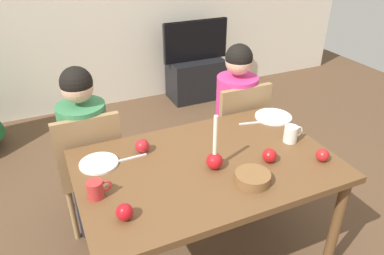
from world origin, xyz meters
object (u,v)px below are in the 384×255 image
(person_left_child, at_px, (88,154))
(tv, at_px, (196,41))
(apple_near_candle, at_px, (270,155))
(chair_right, at_px, (237,130))
(plate_right, at_px, (273,117))
(candle_centerpiece, at_px, (215,158))
(apple_by_left_plate, at_px, (125,212))
(apple_by_right_mug, at_px, (323,155))
(dining_table, at_px, (207,175))
(apple_far_edge, at_px, (142,146))
(person_right_child, at_px, (235,121))
(plate_left, at_px, (99,163))
(mug_right, at_px, (291,134))
(bowl_walnuts, at_px, (253,178))
(tv_stand, at_px, (196,79))
(mug_left, at_px, (96,189))
(chair_left, at_px, (90,164))

(person_left_child, bearing_deg, tv, 47.14)
(person_left_child, xyz_separation_m, apple_near_candle, (0.87, -0.77, 0.22))
(chair_right, bearing_deg, plate_right, -74.78)
(candle_centerpiece, relative_size, apple_by_left_plate, 4.08)
(apple_by_right_mug, bearing_deg, dining_table, 157.93)
(apple_far_edge, bearing_deg, dining_table, -41.10)
(dining_table, relative_size, chair_right, 1.56)
(dining_table, bearing_deg, chair_right, 47.46)
(chair_right, relative_size, plate_right, 3.69)
(person_right_child, height_order, apple_by_left_plate, person_right_child)
(apple_by_left_plate, relative_size, apple_far_edge, 0.96)
(person_right_child, distance_m, apple_near_candle, 0.83)
(plate_left, bearing_deg, apple_far_edge, 4.44)
(tv, bearing_deg, plate_right, -99.85)
(mug_right, xyz_separation_m, apple_near_candle, (-0.24, -0.13, -0.01))
(dining_table, height_order, plate_right, plate_right)
(plate_left, xyz_separation_m, mug_right, (1.10, -0.23, 0.04))
(dining_table, relative_size, tv, 1.77)
(apple_near_candle, xyz_separation_m, apple_by_right_mug, (0.27, -0.11, -0.00))
(apple_near_candle, relative_size, apple_far_edge, 0.99)
(chair_right, height_order, person_left_child, person_left_child)
(apple_by_left_plate, distance_m, apple_by_right_mug, 1.11)
(person_right_child, bearing_deg, bowl_walnuts, -115.59)
(dining_table, relative_size, mug_right, 11.02)
(dining_table, distance_m, apple_by_right_mug, 0.64)
(candle_centerpiece, relative_size, plate_right, 1.29)
(tv_stand, height_order, apple_by_left_plate, apple_by_left_plate)
(candle_centerpiece, bearing_deg, apple_far_edge, 134.52)
(mug_left, distance_m, apple_by_right_mug, 1.21)
(dining_table, relative_size, candle_centerpiece, 4.44)
(mug_right, relative_size, apple_by_right_mug, 1.74)
(dining_table, height_order, apple_far_edge, apple_far_edge)
(mug_right, bearing_deg, person_right_child, 89.89)
(bowl_walnuts, distance_m, apple_far_edge, 0.65)
(chair_left, distance_m, apple_far_edge, 0.52)
(bowl_walnuts, bearing_deg, apple_by_left_plate, 179.22)
(chair_left, relative_size, plate_left, 4.27)
(person_right_child, height_order, apple_by_right_mug, person_right_child)
(mug_left, relative_size, apple_far_edge, 1.50)
(mug_left, distance_m, bowl_walnuts, 0.77)
(dining_table, relative_size, mug_left, 11.54)
(candle_centerpiece, xyz_separation_m, bowl_walnuts, (0.12, -0.19, -0.04))
(person_right_child, bearing_deg, tv_stand, 75.36)
(chair_left, relative_size, person_right_child, 0.77)
(apple_near_candle, bearing_deg, plate_left, 157.36)
(tv, distance_m, plate_left, 2.58)
(person_right_child, xyz_separation_m, mug_right, (-0.00, -0.64, 0.23))
(dining_table, bearing_deg, apple_far_edge, 138.90)
(person_left_child, height_order, apple_far_edge, person_left_child)
(mug_left, bearing_deg, apple_near_candle, -5.72)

